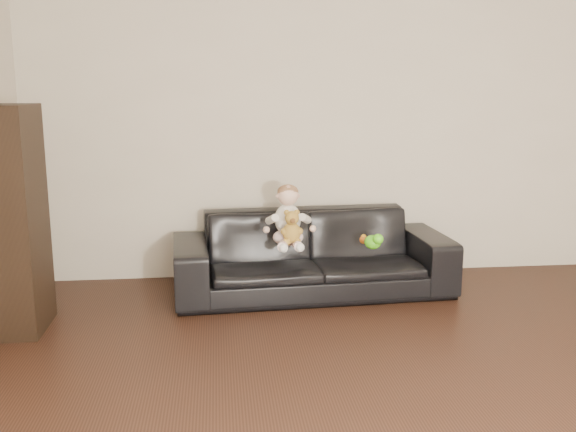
{
  "coord_description": "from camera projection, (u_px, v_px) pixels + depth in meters",
  "views": [
    {
      "loc": [
        -0.99,
        -2.42,
        1.56
      ],
      "look_at": [
        -0.48,
        2.15,
        0.62
      ],
      "focal_mm": 40.0,
      "sensor_mm": 36.0,
      "label": 1
    }
  ],
  "objects": [
    {
      "name": "wall_back",
      "position": [
        339.0,
        118.0,
        5.19
      ],
      "size": [
        5.0,
        0.0,
        5.0
      ],
      "primitive_type": "plane",
      "rotation": [
        1.57,
        0.0,
        0.0
      ],
      "color": "beige",
      "rests_on": "ground"
    },
    {
      "name": "sofa",
      "position": [
        312.0,
        253.0,
        4.88
      ],
      "size": [
        2.13,
        0.94,
        0.61
      ],
      "primitive_type": "imported",
      "rotation": [
        0.0,
        0.0,
        0.06
      ],
      "color": "black",
      "rests_on": "floor"
    },
    {
      "name": "cabinet",
      "position": [
        10.0,
        220.0,
        4.04
      ],
      "size": [
        0.36,
        0.5,
        1.45
      ],
      "primitive_type": "cube",
      "rotation": [
        0.0,
        0.0,
        -0.0
      ],
      "color": "black",
      "rests_on": "floor"
    },
    {
      "name": "shelf_item",
      "position": [
        9.0,
        169.0,
        3.98
      ],
      "size": [
        0.18,
        0.25,
        0.28
      ],
      "primitive_type": "cube",
      "rotation": [
        0.0,
        0.0,
        -0.0
      ],
      "color": "silver",
      "rests_on": "cabinet"
    },
    {
      "name": "baby",
      "position": [
        288.0,
        219.0,
        4.69
      ],
      "size": [
        0.31,
        0.39,
        0.45
      ],
      "rotation": [
        0.0,
        0.0,
        -0.09
      ],
      "color": "#FCD5D6",
      "rests_on": "sofa"
    },
    {
      "name": "teddy_bear",
      "position": [
        292.0,
        227.0,
        4.56
      ],
      "size": [
        0.16,
        0.16,
        0.24
      ],
      "rotation": [
        0.0,
        0.0,
        -0.35
      ],
      "color": "#A37C2E",
      "rests_on": "sofa"
    },
    {
      "name": "toy_green",
      "position": [
        373.0,
        242.0,
        4.62
      ],
      "size": [
        0.15,
        0.17,
        0.1
      ],
      "primitive_type": "ellipsoid",
      "rotation": [
        0.0,
        0.0,
        -0.2
      ],
      "color": "#52D519",
      "rests_on": "sofa"
    },
    {
      "name": "toy_rattle",
      "position": [
        364.0,
        240.0,
        4.77
      ],
      "size": [
        0.08,
        0.08,
        0.06
      ],
      "primitive_type": "sphere",
      "rotation": [
        0.0,
        0.0,
        -0.34
      ],
      "color": "#D06318",
      "rests_on": "sofa"
    },
    {
      "name": "toy_blue_disc",
      "position": [
        373.0,
        245.0,
        4.71
      ],
      "size": [
        0.1,
        0.1,
        0.01
      ],
      "primitive_type": "cylinder",
      "rotation": [
        0.0,
        0.0,
        0.02
      ],
      "color": "#1A9AD6",
      "rests_on": "sofa"
    }
  ]
}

